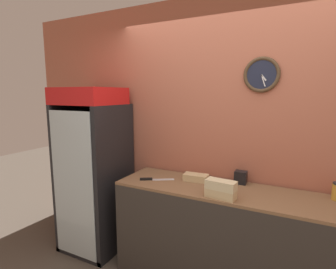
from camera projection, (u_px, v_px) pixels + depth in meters
wall_back at (236, 137)px, 2.55m from camera, size 5.20×0.09×2.70m
prep_counter at (224, 238)px, 2.39m from camera, size 1.99×0.57×0.93m
beverage_cooler at (96, 163)px, 2.98m from camera, size 0.65×0.64×1.83m
sandwich_stack_bottom at (221, 193)px, 2.13m from camera, size 0.25×0.14×0.07m
sandwich_stack_middle at (221, 185)px, 2.11m from camera, size 0.25×0.13×0.07m
sandwich_flat_left at (196, 177)px, 2.54m from camera, size 0.24×0.14×0.07m
chefs_knife at (152, 179)px, 2.57m from camera, size 0.31×0.20×0.02m
napkin_dispenser at (241, 177)px, 2.46m from camera, size 0.11×0.09×0.12m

